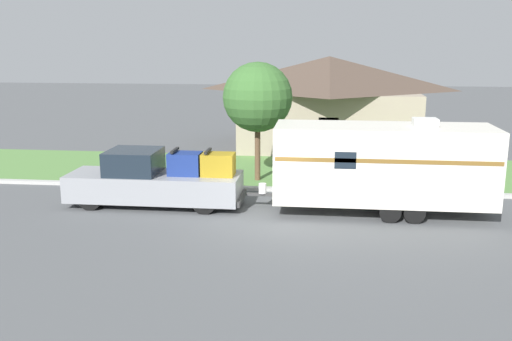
% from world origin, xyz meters
% --- Properties ---
extents(ground_plane, '(120.00, 120.00, 0.00)m').
position_xyz_m(ground_plane, '(0.00, 0.00, 0.00)').
color(ground_plane, '#515456').
extents(curb_strip, '(80.00, 0.30, 0.14)m').
position_xyz_m(curb_strip, '(0.00, 3.75, 0.07)').
color(curb_strip, '#ADADA8').
rests_on(curb_strip, ground_plane).
extents(lawn_strip, '(80.00, 7.00, 0.03)m').
position_xyz_m(lawn_strip, '(0.00, 7.40, 0.01)').
color(lawn_strip, '#568442').
rests_on(lawn_strip, ground_plane).
extents(house_across_street, '(10.28, 7.44, 5.06)m').
position_xyz_m(house_across_street, '(2.00, 14.02, 2.62)').
color(house_across_street, gray).
rests_on(house_across_street, ground_plane).
extents(pickup_truck, '(6.39, 2.03, 2.11)m').
position_xyz_m(pickup_truck, '(-4.31, 1.22, 0.93)').
color(pickup_truck, black).
rests_on(pickup_truck, ground_plane).
extents(travel_trailer, '(8.45, 2.49, 3.35)m').
position_xyz_m(travel_trailer, '(3.78, 1.22, 1.76)').
color(travel_trailer, black).
rests_on(travel_trailer, ground_plane).
extents(mailbox, '(0.48, 0.20, 1.30)m').
position_xyz_m(mailbox, '(8.12, 4.89, 1.00)').
color(mailbox, brown).
rests_on(mailbox, ground_plane).
extents(tree_in_yard, '(2.93, 2.93, 5.06)m').
position_xyz_m(tree_in_yard, '(-1.04, 5.41, 3.58)').
color(tree_in_yard, brown).
rests_on(tree_in_yard, ground_plane).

